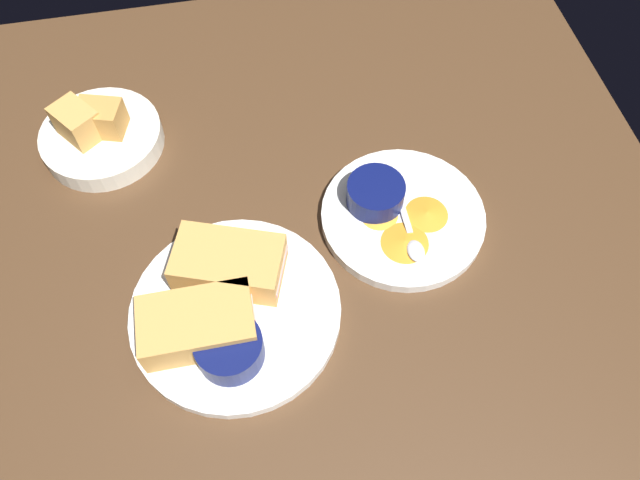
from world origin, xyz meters
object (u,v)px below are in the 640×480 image
Objects in this scene: ramekin_light_gravy at (376,193)px; ramekin_dark_sauce at (229,348)px; sandwich_half_near at (229,264)px; spoon_by_gravy_ramekin at (413,242)px; plate_chips_companion at (403,217)px; sandwich_half_far at (198,325)px; bread_basket_rear at (100,135)px; plate_sandwich_main at (236,312)px; spoon_by_dark_ramekin at (253,309)px.

ramekin_dark_sauce is at bearing -140.29° from ramekin_light_gravy.
sandwich_half_near is 23.43cm from spoon_by_gravy_ramekin.
spoon_by_gravy_ramekin is (24.61, 10.33, -1.70)cm from ramekin_dark_sauce.
sandwich_half_near reaches higher than plate_chips_companion.
ramekin_dark_sauce is (3.20, -3.37, -0.33)cm from sandwich_half_far.
plate_chips_companion is (23.39, 4.51, -3.20)cm from sandwich_half_near.
bread_basket_rear is (-15.70, 25.44, -1.68)cm from sandwich_half_near.
spoon_by_dark_ramekin reaches higher than plate_sandwich_main.
sandwich_half_near is 1.51× the size of spoon_by_gravy_ramekin.
ramekin_dark_sauce is at bearing -68.14° from bread_basket_rear.
sandwich_half_near is 0.68× the size of plate_chips_companion.
bread_basket_rear reaches higher than sandwich_half_far.
sandwich_half_far is 34.52cm from bread_basket_rear.
spoon_by_gravy_ramekin reaches higher than plate_chips_companion.
ramekin_dark_sauce is 29.02cm from plate_chips_companion.
spoon_by_dark_ramekin is 23.70cm from plate_chips_companion.
sandwich_half_near is 0.87× the size of bread_basket_rear.
ramekin_light_gravy is (24.59, 14.39, -0.58)cm from sandwich_half_far.
plate_chips_companion is at bearing 31.39° from ramekin_dark_sauce.
ramekin_dark_sauce is at bearing -157.22° from spoon_by_gravy_ramekin.
ramekin_light_gravy is 8.23cm from spoon_by_gravy_ramekin.
spoon_by_dark_ramekin is 0.54× the size of bread_basket_rear.
spoon_by_dark_ramekin is at bearing -155.04° from plate_chips_companion.
sandwich_half_far reaches higher than spoon_by_gravy_ramekin.
spoon_by_dark_ramekin reaches higher than plate_chips_companion.
bread_basket_rear is at bearing 121.67° from sandwich_half_near.
ramekin_dark_sauce is 27.80cm from ramekin_light_gravy.
sandwich_half_far reaches higher than ramekin_light_gravy.
ramekin_light_gravy reaches higher than plate_chips_companion.
spoon_by_dark_ramekin is at bearing 57.73° from ramekin_dark_sauce.
ramekin_dark_sauce is 0.36× the size of plate_chips_companion.
ramekin_dark_sauce is 26.74cm from spoon_by_gravy_ramekin.
sandwich_half_far reaches higher than plate_chips_companion.
plate_sandwich_main is at bearing -158.29° from plate_chips_companion.
sandwich_half_near is 6.16cm from spoon_by_dark_ramekin.
plate_sandwich_main is at bearing -149.20° from ramekin_light_gravy.
sandwich_half_far is 1.35× the size of spoon_by_gravy_ramekin.
sandwich_half_near is at bearing -160.24° from ramekin_light_gravy.
ramekin_light_gravy is 40.20cm from bread_basket_rear.
sandwich_half_far is at bearing -157.27° from plate_chips_companion.
bread_basket_rear is at bearing 117.13° from plate_sandwich_main.
spoon_by_dark_ramekin is 0.42× the size of plate_chips_companion.
spoon_by_dark_ramekin is 0.93× the size of spoon_by_gravy_ramekin.
bread_basket_rear is at bearing 109.01° from sandwich_half_far.
sandwich_half_far is at bearing -149.67° from ramekin_light_gravy.
spoon_by_dark_ramekin is (6.39, 1.67, -2.04)cm from sandwich_half_far.
spoon_by_gravy_ramekin is at bearing 13.86° from spoon_by_dark_ramekin.
plate_sandwich_main is 1.18× the size of plate_chips_companion.
plate_chips_companion is 2.84× the size of ramekin_light_gravy.
sandwich_half_near is at bearing 58.04° from sandwich_half_far.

